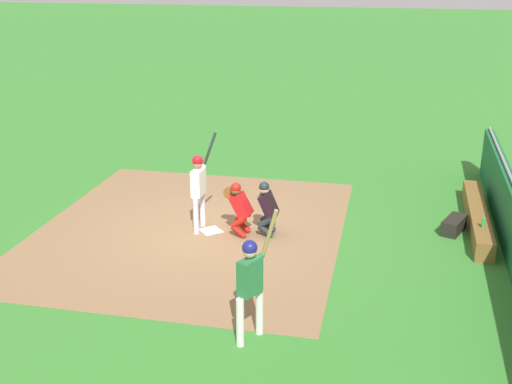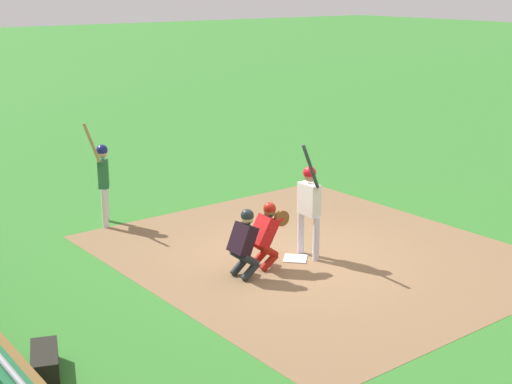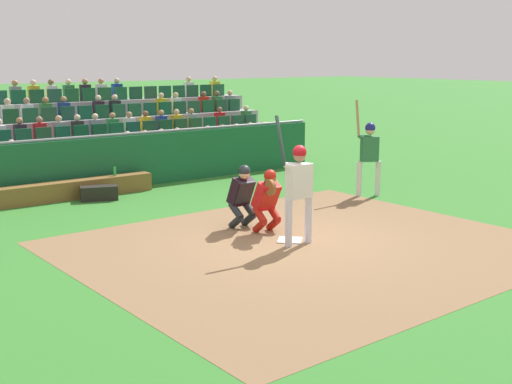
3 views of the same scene
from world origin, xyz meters
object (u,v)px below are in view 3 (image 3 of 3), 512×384
on_deck_batter (369,150)px  water_bottle_on_bench (115,171)px  catcher_crouching (267,197)px  home_plate_umpire (242,193)px  equipment_duffel_bag (99,193)px  dugout_bench (69,190)px  home_plate_marker (290,240)px  batter_at_plate (298,183)px

on_deck_batter → water_bottle_on_bench: bearing=-40.2°
catcher_crouching → home_plate_umpire: 0.63m
home_plate_umpire → equipment_duffel_bag: size_ratio=1.50×
dugout_bench → on_deck_batter: on_deck_batter is taller
home_plate_umpire → water_bottle_on_bench: bearing=-84.1°
home_plate_umpire → dugout_bench: 5.04m
home_plate_umpire → dugout_bench: (1.68, -4.73, -0.48)m
water_bottle_on_bench → equipment_duffel_bag: water_bottle_on_bench is taller
dugout_bench → water_bottle_on_bench: bearing=180.0°
water_bottle_on_bench → home_plate_umpire: bearing=95.9°
home_plate_marker → on_deck_batter: (-4.16, -2.00, 1.10)m
catcher_crouching → on_deck_batter: 4.36m
home_plate_umpire → on_deck_batter: on_deck_batter is taller
home_plate_umpire → on_deck_batter: 4.37m
dugout_bench → equipment_duffel_bag: dugout_bench is taller
home_plate_umpire → water_bottle_on_bench: home_plate_umpire is taller
catcher_crouching → water_bottle_on_bench: bearing=-83.2°
home_plate_marker → dugout_bench: bearing=-73.3°
water_bottle_on_bench → equipment_duffel_bag: bearing=38.8°
home_plate_marker → dugout_bench: size_ratio=0.10×
water_bottle_on_bench → on_deck_batter: size_ratio=0.09×
batter_at_plate → water_bottle_on_bench: batter_at_plate is taller
home_plate_umpire → dugout_bench: home_plate_umpire is taller
dugout_bench → on_deck_batter: 7.26m
batter_at_plate → dugout_bench: size_ratio=0.55×
home_plate_marker → dugout_bench: dugout_bench is taller
batter_at_plate → catcher_crouching: 1.06m
batter_at_plate → equipment_duffel_bag: (1.25, -5.77, -0.97)m
dugout_bench → on_deck_batter: (-5.97, 4.04, 0.90)m
home_plate_umpire → water_bottle_on_bench: size_ratio=5.90×
home_plate_umpire → water_bottle_on_bench: (0.49, -4.73, -0.15)m
water_bottle_on_bench → dugout_bench: bearing=-0.0°
batter_at_plate → on_deck_batter: batter_at_plate is taller
home_plate_marker → catcher_crouching: 0.98m
dugout_bench → water_bottle_on_bench: (-1.19, 0.00, 0.33)m
batter_at_plate → water_bottle_on_bench: 6.37m
batter_at_plate → catcher_crouching: batter_at_plate is taller
batter_at_plate → equipment_duffel_bag: batter_at_plate is taller
home_plate_marker → home_plate_umpire: home_plate_umpire is taller
batter_at_plate → water_bottle_on_bench: size_ratio=10.63×
catcher_crouching → dugout_bench: size_ratio=0.30×
equipment_duffel_bag → batter_at_plate: bearing=122.7°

